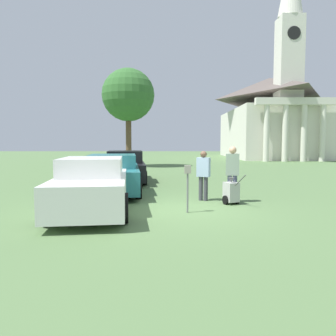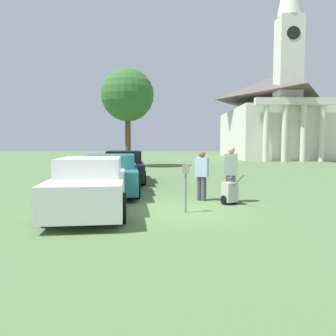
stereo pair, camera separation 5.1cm
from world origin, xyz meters
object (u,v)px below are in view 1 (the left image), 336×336
at_px(parked_car_white, 93,186).
at_px(parking_meter, 187,180).
at_px(person_supervisor, 232,170).
at_px(person_worker, 203,173).
at_px(church, 269,114).
at_px(parked_car_teal, 113,175).
at_px(equipment_cart, 231,192).
at_px(parked_car_black, 125,167).

relative_size(parked_car_white, parking_meter, 3.98).
height_order(parked_car_white, person_supervisor, person_supervisor).
distance_m(person_worker, church, 32.55).
distance_m(parked_car_teal, equipment_cart, 4.72).
xyz_separation_m(parked_car_teal, person_worker, (3.28, -1.72, 0.24)).
distance_m(person_supervisor, equipment_cart, 0.73).
height_order(parked_car_teal, equipment_cart, parked_car_teal).
xyz_separation_m(parked_car_white, person_supervisor, (4.18, 1.31, 0.32)).
bearing_deg(parked_car_black, parked_car_white, -96.79).
relative_size(parked_car_teal, parked_car_black, 1.03).
bearing_deg(parking_meter, parked_car_teal, 126.42).
height_order(parking_meter, person_supervisor, person_supervisor).
bearing_deg(person_worker, person_supervisor, -173.68).
height_order(equipment_cart, church, church).
relative_size(parked_car_black, equipment_cart, 5.00).
xyz_separation_m(parking_meter, person_worker, (0.63, 1.86, 0.02)).
distance_m(parked_car_teal, person_supervisor, 4.66).
xyz_separation_m(parking_meter, person_supervisor, (1.53, 1.56, 0.12)).
bearing_deg(person_supervisor, equipment_cart, 85.93).
relative_size(parked_car_black, person_worker, 3.03).
bearing_deg(parked_car_white, parked_car_black, 83.21).
height_order(parked_car_black, person_worker, person_worker).
distance_m(parked_car_black, parking_meter, 7.62).
height_order(parked_car_black, person_supervisor, person_supervisor).
bearing_deg(parked_car_black, person_worker, -64.93).
distance_m(parked_car_teal, parking_meter, 4.46).
distance_m(parked_car_white, parked_car_black, 6.89).
distance_m(parked_car_teal, person_worker, 3.71).
bearing_deg(parked_car_teal, parked_car_white, -96.78).
bearing_deg(parked_car_teal, person_worker, -34.51).
xyz_separation_m(parking_meter, church, (12.06, 32.01, 4.50)).
distance_m(parked_car_white, person_supervisor, 4.39).
height_order(parked_car_teal, parking_meter, parked_car_teal).
relative_size(parking_meter, equipment_cart, 1.31).
xyz_separation_m(parked_car_black, parking_meter, (2.65, -7.14, 0.22)).
bearing_deg(parking_meter, person_worker, 71.24).
distance_m(parked_car_white, equipment_cart, 4.21).
relative_size(parked_car_white, parked_car_black, 1.04).
xyz_separation_m(parked_car_teal, equipment_cart, (4.08, -2.35, -0.31)).
bearing_deg(parked_car_teal, person_supervisor, -32.62).
height_order(parked_car_teal, parked_car_black, parked_car_black).
height_order(parked_car_teal, church, church).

